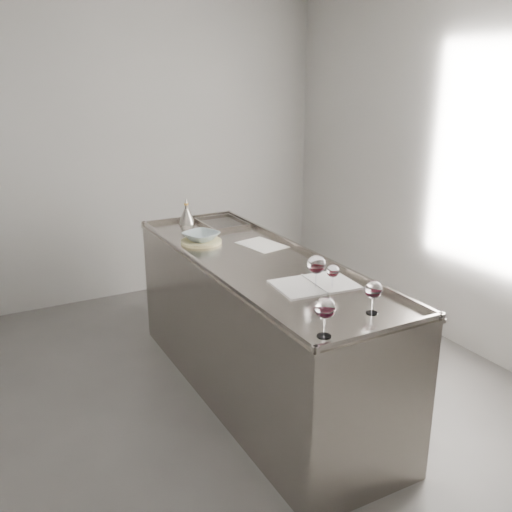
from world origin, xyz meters
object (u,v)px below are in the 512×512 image
wine_glass_right (373,290)px  wine_glass_small (333,272)px  wine_funnel (187,216)px  notebook (314,285)px  wine_glass_left (325,309)px  ceramic_bowl (201,236)px  wine_glass_middle (316,265)px  counter (258,328)px

wine_glass_right → wine_glass_small: (0.02, 0.36, -0.02)m
wine_funnel → notebook: bearing=-85.6°
wine_glass_left → wine_funnel: wine_funnel is taller
wine_glass_small → wine_funnel: wine_funnel is taller
ceramic_bowl → wine_glass_middle: bearing=-79.5°
wine_glass_left → wine_funnel: 2.17m
counter → wine_funnel: (-0.05, 1.08, 0.53)m
wine_glass_right → wine_funnel: bearing=94.6°
wine_glass_middle → wine_glass_small: (0.08, -0.04, -0.04)m
wine_glass_small → notebook: size_ratio=0.30×
wine_glass_small → ceramic_bowl: size_ratio=0.61×
wine_glass_right → wine_glass_small: 0.36m
wine_glass_left → notebook: bearing=60.0°
counter → wine_glass_left: 1.26m
wine_glass_middle → wine_funnel: bearing=93.4°
counter → wine_funnel: wine_funnel is taller
wine_funnel → ceramic_bowl: bearing=-101.4°
ceramic_bowl → wine_glass_left: bearing=-93.0°
counter → wine_funnel: size_ratio=11.81×
ceramic_bowl → wine_funnel: wine_funnel is taller
wine_glass_small → ceramic_bowl: wine_glass_small is taller
wine_glass_middle → wine_funnel: (-0.10, 1.66, -0.08)m
wine_glass_left → wine_glass_middle: 0.58m
wine_glass_left → notebook: wine_glass_left is taller
wine_funnel → wine_glass_small: bearing=-83.9°
wine_glass_middle → wine_glass_small: 0.10m
wine_glass_right → wine_glass_small: wine_glass_right is taller
wine_glass_right → wine_funnel: (-0.17, 2.06, -0.06)m
counter → wine_glass_small: wine_glass_small is taller
notebook → ceramic_bowl: ceramic_bowl is taller
notebook → ceramic_bowl: (-0.23, 1.07, 0.04)m
counter → wine_funnel: 1.20m
notebook → wine_glass_middle: bearing=-112.6°
wine_glass_right → wine_funnel: size_ratio=0.84×
wine_glass_middle → notebook: (0.03, 0.05, -0.14)m
counter → wine_glass_right: wine_glass_right is taller
wine_glass_small → wine_glass_right: bearing=-92.7°
wine_glass_middle → notebook: size_ratio=0.42×
ceramic_bowl → wine_glass_small: bearing=-75.9°
wine_funnel → wine_glass_middle: bearing=-86.6°
wine_glass_small → notebook: (-0.06, 0.09, -0.09)m
wine_glass_middle → ceramic_bowl: size_ratio=0.85×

